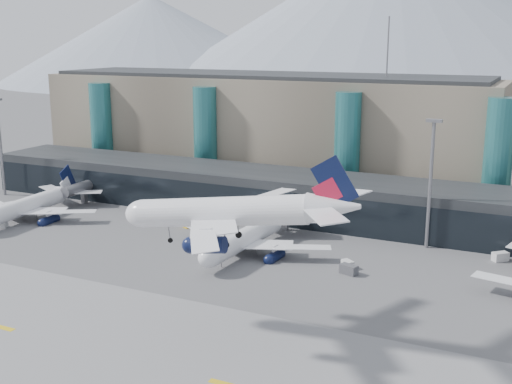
{
  "coord_description": "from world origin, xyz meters",
  "views": [
    {
      "loc": [
        51.2,
        -76.31,
        40.53
      ],
      "look_at": [
        0.07,
        32.0,
        11.77
      ],
      "focal_mm": 45.0,
      "sensor_mm": 36.0,
      "label": 1
    }
  ],
  "objects_px": {
    "hero_jet": "(246,204)",
    "veh_c": "(349,269)",
    "jet_parked_mid": "(253,228)",
    "veh_a": "(0,224)",
    "veh_d": "(500,257)",
    "jet_parked_left": "(35,199)",
    "veh_f": "(28,207)",
    "veh_g": "(348,264)",
    "lightmast_left": "(0,141)",
    "lightmast_mid": "(431,177)",
    "veh_b": "(190,224)"
  },
  "relations": [
    {
      "from": "veh_d",
      "to": "veh_b",
      "type": "bearing_deg",
      "value": 142.72
    },
    {
      "from": "veh_d",
      "to": "jet_parked_left",
      "type": "bearing_deg",
      "value": 145.15
    },
    {
      "from": "lightmast_left",
      "to": "jet_parked_left",
      "type": "distance_m",
      "value": 28.08
    },
    {
      "from": "jet_parked_mid",
      "to": "veh_f",
      "type": "bearing_deg",
      "value": 91.04
    },
    {
      "from": "jet_parked_mid",
      "to": "veh_d",
      "type": "relative_size",
      "value": 11.89
    },
    {
      "from": "lightmast_left",
      "to": "veh_f",
      "type": "bearing_deg",
      "value": -28.93
    },
    {
      "from": "veh_c",
      "to": "veh_f",
      "type": "height_order",
      "value": "veh_f"
    },
    {
      "from": "veh_d",
      "to": "hero_jet",
      "type": "bearing_deg",
      "value": -164.12
    },
    {
      "from": "jet_parked_left",
      "to": "veh_d",
      "type": "distance_m",
      "value": 102.03
    },
    {
      "from": "hero_jet",
      "to": "jet_parked_mid",
      "type": "bearing_deg",
      "value": 107.88
    },
    {
      "from": "jet_parked_left",
      "to": "veh_f",
      "type": "height_order",
      "value": "jet_parked_left"
    },
    {
      "from": "jet_parked_mid",
      "to": "veh_f",
      "type": "xyz_separation_m",
      "value": [
        -61.9,
        2.99,
        -3.34
      ]
    },
    {
      "from": "veh_a",
      "to": "veh_d",
      "type": "distance_m",
      "value": 104.45
    },
    {
      "from": "veh_c",
      "to": "veh_g",
      "type": "height_order",
      "value": "veh_c"
    },
    {
      "from": "hero_jet",
      "to": "veh_b",
      "type": "bearing_deg",
      "value": 123.25
    },
    {
      "from": "jet_parked_mid",
      "to": "veh_a",
      "type": "bearing_deg",
      "value": 104.11
    },
    {
      "from": "lightmast_mid",
      "to": "jet_parked_left",
      "type": "relative_size",
      "value": 0.73
    },
    {
      "from": "jet_parked_mid",
      "to": "veh_g",
      "type": "bearing_deg",
      "value": -92.94
    },
    {
      "from": "jet_parked_mid",
      "to": "veh_b",
      "type": "relative_size",
      "value": 12.65
    },
    {
      "from": "veh_a",
      "to": "veh_d",
      "type": "xyz_separation_m",
      "value": [
        101.69,
        23.86,
        -0.04
      ]
    },
    {
      "from": "jet_parked_mid",
      "to": "hero_jet",
      "type": "bearing_deg",
      "value": -152.21
    },
    {
      "from": "jet_parked_mid",
      "to": "veh_b",
      "type": "height_order",
      "value": "jet_parked_mid"
    },
    {
      "from": "veh_b",
      "to": "veh_c",
      "type": "distance_m",
      "value": 42.41
    },
    {
      "from": "jet_parked_left",
      "to": "veh_b",
      "type": "distance_m",
      "value": 38.07
    },
    {
      "from": "veh_f",
      "to": "veh_b",
      "type": "bearing_deg",
      "value": -97.96
    },
    {
      "from": "jet_parked_left",
      "to": "veh_d",
      "type": "xyz_separation_m",
      "value": [
        101.08,
        13.49,
        -3.42
      ]
    },
    {
      "from": "veh_b",
      "to": "lightmast_left",
      "type": "bearing_deg",
      "value": 111.43
    },
    {
      "from": "lightmast_left",
      "to": "jet_parked_left",
      "type": "height_order",
      "value": "lightmast_left"
    },
    {
      "from": "veh_a",
      "to": "veh_b",
      "type": "xyz_separation_m",
      "value": [
        37.74,
        18.06,
        -0.08
      ]
    },
    {
      "from": "jet_parked_left",
      "to": "veh_a",
      "type": "bearing_deg",
      "value": 173.44
    },
    {
      "from": "veh_d",
      "to": "lightmast_left",
      "type": "bearing_deg",
      "value": 137.96
    },
    {
      "from": "lightmast_left",
      "to": "veh_b",
      "type": "bearing_deg",
      "value": -4.65
    },
    {
      "from": "veh_f",
      "to": "veh_d",
      "type": "bearing_deg",
      "value": -98.63
    },
    {
      "from": "veh_f",
      "to": "veh_c",
      "type": "bearing_deg",
      "value": -109.93
    },
    {
      "from": "veh_a",
      "to": "veh_g",
      "type": "distance_m",
      "value": 77.43
    },
    {
      "from": "lightmast_mid",
      "to": "jet_parked_mid",
      "type": "bearing_deg",
      "value": -153.1
    },
    {
      "from": "lightmast_left",
      "to": "veh_f",
      "type": "relative_size",
      "value": 8.0
    },
    {
      "from": "veh_a",
      "to": "veh_g",
      "type": "relative_size",
      "value": 1.28
    },
    {
      "from": "hero_jet",
      "to": "veh_d",
      "type": "xyz_separation_m",
      "value": [
        29.49,
        47.82,
        -18.1
      ]
    },
    {
      "from": "veh_a",
      "to": "veh_b",
      "type": "bearing_deg",
      "value": 2.88
    },
    {
      "from": "veh_g",
      "to": "lightmast_left",
      "type": "bearing_deg",
      "value": -148.47
    },
    {
      "from": "lightmast_left",
      "to": "veh_d",
      "type": "bearing_deg",
      "value": 0.42
    },
    {
      "from": "hero_jet",
      "to": "veh_f",
      "type": "distance_m",
      "value": 87.59
    },
    {
      "from": "lightmast_mid",
      "to": "jet_parked_left",
      "type": "height_order",
      "value": "lightmast_mid"
    },
    {
      "from": "hero_jet",
      "to": "veh_c",
      "type": "distance_m",
      "value": 34.73
    },
    {
      "from": "jet_parked_left",
      "to": "veh_d",
      "type": "height_order",
      "value": "jet_parked_left"
    },
    {
      "from": "jet_parked_left",
      "to": "veh_g",
      "type": "bearing_deg",
      "value": -94.97
    },
    {
      "from": "lightmast_left",
      "to": "veh_f",
      "type": "height_order",
      "value": "lightmast_left"
    },
    {
      "from": "veh_c",
      "to": "veh_g",
      "type": "bearing_deg",
      "value": 128.48
    },
    {
      "from": "lightmast_mid",
      "to": "veh_f",
      "type": "xyz_separation_m",
      "value": [
        -92.63,
        -12.6,
        -13.52
      ]
    }
  ]
}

